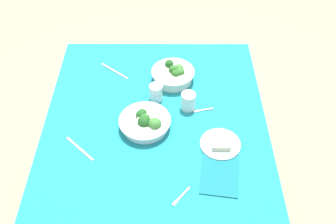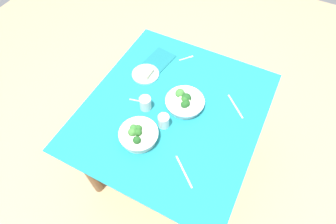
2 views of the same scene
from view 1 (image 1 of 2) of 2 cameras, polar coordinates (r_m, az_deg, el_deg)
ground_plane at (r=2.52m, az=-1.41°, el=-12.87°), size 6.00×6.00×0.00m
dining_table at (r=1.99m, az=-1.75°, el=-3.20°), size 1.19×1.08×0.78m
broccoli_bowl_far at (r=2.07m, az=0.80°, el=5.55°), size 0.23×0.23×0.09m
broccoli_bowl_near at (r=1.83m, az=-3.36°, el=-1.52°), size 0.25×0.25×0.09m
bread_side_plate at (r=1.79m, az=7.72°, el=-4.61°), size 0.19×0.19×0.04m
water_glass_center at (r=1.91m, az=3.01°, el=1.61°), size 0.07×0.07×0.09m
water_glass_side at (r=1.95m, az=-1.83°, el=2.91°), size 0.07×0.07×0.09m
fork_by_far_bowl at (r=1.93m, az=5.10°, el=0.27°), size 0.03×0.10×0.00m
fork_by_near_bowl at (r=1.62m, az=1.86°, el=-12.41°), size 0.09×0.08×0.00m
table_knife_left at (r=2.16m, az=-7.88°, el=6.00°), size 0.13×0.16×0.00m
table_knife_right at (r=1.81m, az=-12.85°, el=-5.30°), size 0.14×0.15×0.00m
napkin_folded_upper at (r=1.69m, az=7.61°, el=-9.24°), size 0.23×0.19×0.01m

